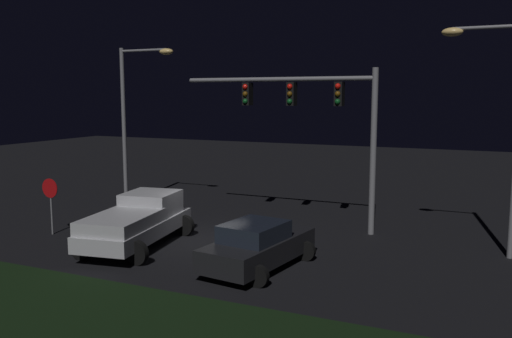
% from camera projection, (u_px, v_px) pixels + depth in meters
% --- Properties ---
extents(ground_plane, '(80.00, 80.00, 0.00)m').
position_uv_depth(ground_plane, '(209.00, 239.00, 20.74)').
color(ground_plane, black).
extents(grass_median, '(21.72, 6.75, 0.10)m').
position_uv_depth(grass_median, '(21.00, 328.00, 12.74)').
color(grass_median, black).
rests_on(grass_median, ground_plane).
extents(pickup_truck, '(3.44, 5.65, 1.80)m').
position_uv_depth(pickup_truck, '(139.00, 219.00, 19.80)').
color(pickup_truck, '#B7B7BC').
rests_on(pickup_truck, ground_plane).
extents(car_sedan, '(2.86, 4.60, 1.51)m').
position_uv_depth(car_sedan, '(258.00, 246.00, 17.21)').
color(car_sedan, black).
rests_on(car_sedan, ground_plane).
extents(traffic_signal_gantry, '(8.32, 0.56, 6.50)m').
position_uv_depth(traffic_signal_gantry, '(314.00, 109.00, 21.89)').
color(traffic_signal_gantry, slate).
rests_on(traffic_signal_gantry, ground_plane).
extents(street_lamp_left, '(3.02, 0.44, 7.70)m').
position_uv_depth(street_lamp_left, '(134.00, 106.00, 26.38)').
color(street_lamp_left, slate).
rests_on(street_lamp_left, ground_plane).
extents(street_lamp_right, '(2.62, 0.44, 7.81)m').
position_uv_depth(street_lamp_right, '(501.00, 111.00, 17.95)').
color(street_lamp_right, slate).
rests_on(street_lamp_right, ground_plane).
extents(stop_sign, '(0.76, 0.08, 2.23)m').
position_uv_depth(stop_sign, '(50.00, 195.00, 21.30)').
color(stop_sign, slate).
rests_on(stop_sign, ground_plane).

